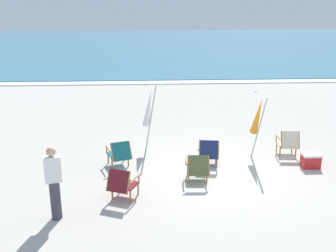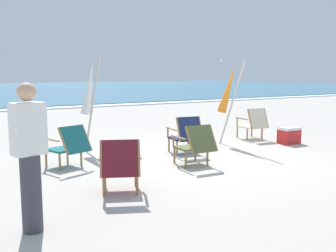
{
  "view_description": "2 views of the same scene",
  "coord_description": "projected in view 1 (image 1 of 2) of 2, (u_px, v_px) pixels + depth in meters",
  "views": [
    {
      "loc": [
        -1.77,
        -9.69,
        4.45
      ],
      "look_at": [
        -1.17,
        1.7,
        0.81
      ],
      "focal_mm": 42.0,
      "sensor_mm": 36.0,
      "label": 1
    },
    {
      "loc": [
        -4.55,
        -6.43,
        1.74
      ],
      "look_at": [
        -0.27,
        0.91,
        0.56
      ],
      "focal_mm": 42.0,
      "sensor_mm": 36.0,
      "label": 2
    }
  ],
  "objects": [
    {
      "name": "beach_chair_back_right",
      "position": [
        209.0,
        152.0,
        10.96
      ],
      "size": [
        0.66,
        0.76,
        0.81
      ],
      "color": "#19234C",
      "rests_on": "ground"
    },
    {
      "name": "beach_chair_front_right",
      "position": [
        198.0,
        167.0,
        9.99
      ],
      "size": [
        0.62,
        0.79,
        0.78
      ],
      "color": "#515B33",
      "rests_on": "ground"
    },
    {
      "name": "umbrella_furled_orange",
      "position": [
        258.0,
        117.0,
        11.13
      ],
      "size": [
        0.33,
        0.78,
        2.02
      ],
      "color": "#B7B2A8",
      "rests_on": "ground"
    },
    {
      "name": "beach_chair_front_left",
      "position": [
        119.0,
        153.0,
        10.9
      ],
      "size": [
        0.79,
        0.91,
        0.78
      ],
      "color": "#196066",
      "rests_on": "ground"
    },
    {
      "name": "cooler_box",
      "position": [
        311.0,
        160.0,
        10.96
      ],
      "size": [
        0.49,
        0.35,
        0.4
      ],
      "color": "red",
      "rests_on": "ground"
    },
    {
      "name": "beach_chair_mid_center",
      "position": [
        122.0,
        183.0,
        9.08
      ],
      "size": [
        0.8,
        0.86,
        0.81
      ],
      "color": "maroon",
      "rests_on": "ground"
    },
    {
      "name": "ground_plane",
      "position": [
        214.0,
        173.0,
        10.66
      ],
      "size": [
        80.0,
        80.0,
        0.0
      ],
      "primitive_type": "plane",
      "color": "#B2AAA0"
    },
    {
      "name": "umbrella_furled_white",
      "position": [
        149.0,
        108.0,
        11.81
      ],
      "size": [
        0.48,
        0.34,
        2.1
      ],
      "color": "#B7B2A8",
      "rests_on": "ground"
    },
    {
      "name": "person_near_chairs",
      "position": [
        54.0,
        182.0,
        8.19
      ],
      "size": [
        0.38,
        0.28,
        1.63
      ],
      "color": "#383842",
      "rests_on": "ground"
    },
    {
      "name": "sea",
      "position": [
        164.0,
        44.0,
        41.72
      ],
      "size": [
        80.0,
        40.0,
        0.1
      ],
      "primitive_type": "cube",
      "color": "teal",
      "rests_on": "ground"
    },
    {
      "name": "surf_band",
      "position": [
        178.0,
        82.0,
        22.42
      ],
      "size": [
        80.0,
        1.1,
        0.06
      ],
      "primitive_type": "cube",
      "color": "white",
      "rests_on": "ground"
    },
    {
      "name": "beach_chair_far_center",
      "position": [
        288.0,
        142.0,
        11.71
      ],
      "size": [
        0.64,
        0.74,
        0.81
      ],
      "color": "beige",
      "rests_on": "ground"
    }
  ]
}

